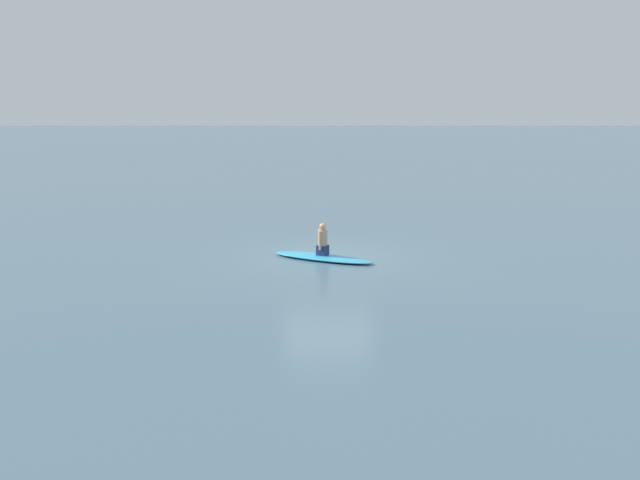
% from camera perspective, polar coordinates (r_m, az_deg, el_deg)
% --- Properties ---
extents(ground_plane, '(400.00, 400.00, 0.00)m').
position_cam_1_polar(ground_plane, '(18.35, 0.75, -1.50)').
color(ground_plane, slate).
extents(surfboard, '(2.06, 3.05, 0.13)m').
position_cam_1_polar(surfboard, '(17.99, 0.24, -1.55)').
color(surfboard, '#339EC6').
rests_on(surfboard, ground).
extents(person_paddler, '(0.38, 0.38, 0.90)m').
position_cam_1_polar(person_paddler, '(17.89, 0.24, -0.06)').
color(person_paddler, navy).
rests_on(person_paddler, surfboard).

